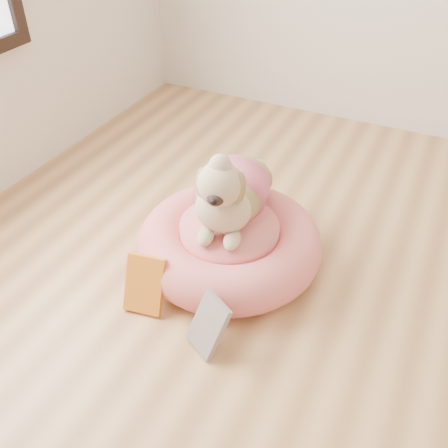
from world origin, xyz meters
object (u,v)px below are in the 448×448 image
at_px(dog, 229,178).
at_px(book_white, 208,325).
at_px(pet_bed, 229,243).
at_px(book_yellow, 145,284).

height_order(dog, book_white, dog).
xyz_separation_m(pet_bed, book_yellow, (-0.17, -0.36, 0.01)).
bearing_deg(pet_bed, book_white, -73.89).
bearing_deg(book_white, book_yellow, -161.97).
height_order(book_yellow, book_white, book_yellow).
relative_size(pet_bed, book_yellow, 3.45).
relative_size(book_yellow, book_white, 1.06).
xyz_separation_m(book_yellow, book_white, (0.29, -0.06, -0.01)).
distance_m(book_yellow, book_white, 0.30).
relative_size(dog, book_white, 2.47).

